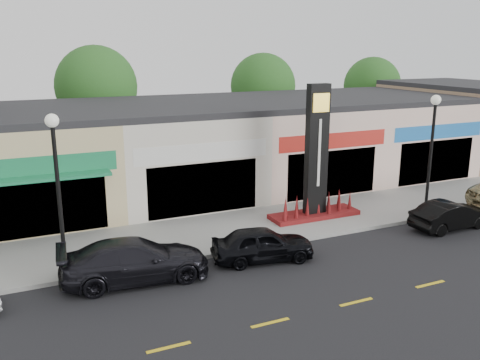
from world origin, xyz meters
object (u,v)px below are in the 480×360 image
Objects in this scene: lamp_east_near at (432,143)px; car_black_sedan at (263,244)px; lamp_west_near at (57,179)px; car_black_conv at (451,215)px; car_dark_sedan at (135,260)px; pylon_sign at (316,171)px.

lamp_east_near reaches higher than car_black_sedan.
lamp_west_near is 1.47× the size of car_black_conv.
lamp_east_near is 14.19m from car_dark_sedan.
lamp_east_near is at bearing -71.16° from car_black_sedan.
pylon_sign is (-5.00, 1.70, -1.20)m from lamp_east_near.
lamp_east_near reaches higher than car_dark_sedan.
car_black_sedan is at bearing -143.38° from pylon_sign.
car_black_conv is at bearing -6.26° from lamp_west_near.
car_black_conv is at bearing -81.88° from car_black_sedan.
lamp_west_near is at bearing -171.23° from pylon_sign.
lamp_west_near is 3.68m from car_dark_sedan.
lamp_west_near is 16.00m from lamp_east_near.
car_dark_sedan is at bearing -162.05° from pylon_sign.
lamp_east_near is 1.47× the size of car_black_conv.
lamp_west_near is 0.91× the size of pylon_sign.
lamp_east_near is at bearing -9.69° from car_black_conv.
lamp_west_near is 16.10m from car_black_conv.
car_dark_sedan is (2.14, -1.18, -2.76)m from lamp_west_near.
car_dark_sedan is 13.62m from car_black_conv.
car_black_sedan is (-4.21, -3.13, -1.64)m from pylon_sign.
car_black_conv is (-0.26, -1.73, -2.87)m from lamp_east_near.
car_black_sedan is at bearing 86.86° from car_black_conv.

